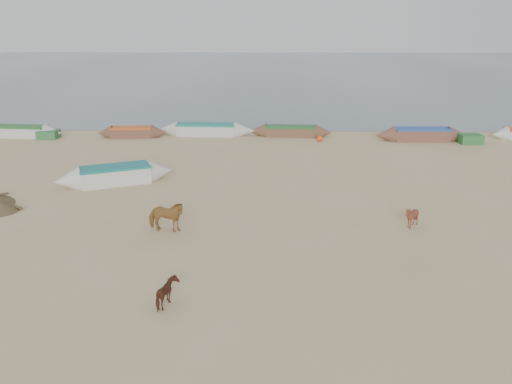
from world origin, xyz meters
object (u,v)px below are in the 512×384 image
calf_right (168,293)px  near_canoe (115,175)px  cow_adult (166,217)px  calf_front (412,217)px

calf_right → near_canoe: (-4.97, 11.95, 0.06)m
cow_adult → calf_front: cow_adult is taller
calf_right → near_canoe: bearing=12.9°
cow_adult → calf_front: bearing=-80.0°
calf_right → near_canoe: size_ratio=0.14×
calf_front → near_canoe: bearing=-119.5°
calf_front → calf_right: size_ratio=1.13×
cow_adult → calf_right: (1.10, -5.58, -0.23)m
near_canoe → calf_right: bearing=-90.4°
calf_front → calf_right: bearing=-61.9°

